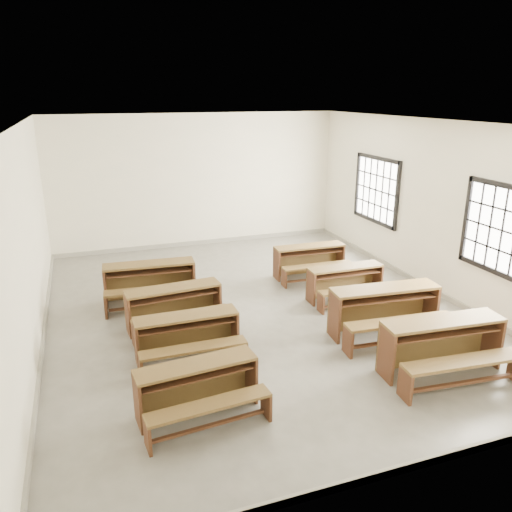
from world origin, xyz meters
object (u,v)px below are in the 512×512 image
object	(u,v)px
desk_set_3	(150,280)
desk_set_4	(443,343)
desk_set_0	(198,386)
desk_set_5	(386,308)
desk_set_1	(188,334)
desk_set_2	(175,305)
desk_set_6	(346,281)
desk_set_7	(310,259)

from	to	relation	value
desk_set_3	desk_set_4	xyz separation A→B (m)	(3.39, -3.77, 0.02)
desk_set_0	desk_set_4	distance (m)	3.34
desk_set_4	desk_set_5	size ratio (longest dim) A/B	0.98
desk_set_1	desk_set_2	bearing A→B (deg)	89.40
desk_set_1	desk_set_4	world-z (taller)	desk_set_4
desk_set_3	desk_set_1	bearing A→B (deg)	-80.62
desk_set_0	desk_set_6	size ratio (longest dim) A/B	1.06
desk_set_3	desk_set_7	world-z (taller)	desk_set_3
desk_set_2	desk_set_7	world-z (taller)	desk_set_2
desk_set_3	desk_set_4	size ratio (longest dim) A/B	0.96
desk_set_4	desk_set_5	world-z (taller)	desk_set_5
desk_set_1	desk_set_5	xyz separation A→B (m)	(3.08, -0.28, 0.07)
desk_set_3	desk_set_4	world-z (taller)	desk_set_4
desk_set_1	desk_set_6	distance (m)	3.39
desk_set_2	desk_set_5	distance (m)	3.35
desk_set_1	desk_set_6	xyz separation A→B (m)	(3.19, 1.16, -0.02)
desk_set_2	desk_set_3	xyz separation A→B (m)	(-0.22, 1.19, 0.03)
desk_set_1	desk_set_7	size ratio (longest dim) A/B	0.99
desk_set_3	desk_set_6	bearing A→B (deg)	-13.75
desk_set_4	desk_set_5	xyz separation A→B (m)	(-0.09, 1.24, 0.01)
desk_set_0	desk_set_6	distance (m)	4.17
desk_set_5	desk_set_7	distance (m)	2.76
desk_set_4	desk_set_6	distance (m)	2.68
desk_set_6	desk_set_3	bearing A→B (deg)	163.02
desk_set_6	desk_set_2	bearing A→B (deg)	-177.35
desk_set_5	desk_set_6	distance (m)	1.44
desk_set_2	desk_set_3	bearing A→B (deg)	96.07
desk_set_0	desk_set_2	size ratio (longest dim) A/B	0.95
desk_set_2	desk_set_6	distance (m)	3.18
desk_set_1	desk_set_7	bearing A→B (deg)	38.86
desk_set_1	desk_set_2	world-z (taller)	desk_set_2
desk_set_1	desk_set_7	distance (m)	3.96
desk_set_5	desk_set_6	world-z (taller)	desk_set_5
desk_set_0	desk_set_7	world-z (taller)	desk_set_7
desk_set_4	desk_set_0	bearing A→B (deg)	-178.57
desk_set_3	desk_set_5	xyz separation A→B (m)	(3.29, -2.52, 0.03)
desk_set_0	desk_set_4	xyz separation A→B (m)	(3.33, -0.19, 0.06)
desk_set_0	desk_set_5	size ratio (longest dim) A/B	0.84
desk_set_7	desk_set_2	bearing A→B (deg)	-152.84
desk_set_0	desk_set_2	world-z (taller)	desk_set_2
desk_set_4	desk_set_7	bearing A→B (deg)	95.97
desk_set_1	desk_set_6	size ratio (longest dim) A/B	1.04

